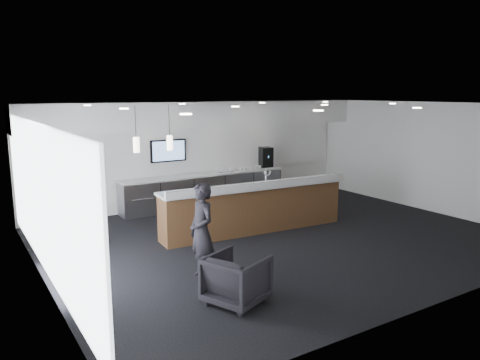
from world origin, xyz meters
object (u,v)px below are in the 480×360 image
service_counter (254,207)px  coffee_machine (266,157)px  armchair (236,279)px  lounge_guest (202,231)px

service_counter → coffee_machine: coffee_machine is taller
armchair → lounge_guest: (0.02, 1.18, 0.47)m
lounge_guest → armchair: bearing=0.5°
service_counter → lounge_guest: lounge_guest is taller
service_counter → lounge_guest: size_ratio=2.71×
service_counter → coffee_machine: 3.86m
coffee_machine → armchair: (-4.80, -6.01, -0.86)m
armchair → coffee_machine: bearing=-61.0°
coffee_machine → lounge_guest: lounge_guest is taller
service_counter → lounge_guest: 3.05m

